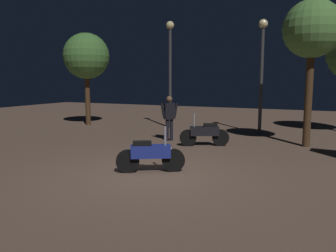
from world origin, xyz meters
TOP-DOWN VIEW (x-y plane):
  - ground_plane at (0.00, 0.00)m, footprint 40.00×40.00m
  - motorcycle_blue_foreground at (-0.14, 0.26)m, footprint 1.49×0.92m
  - motorcycle_black_parked_left at (-0.02, 3.93)m, footprint 1.54×0.81m
  - person_rider_beside at (-1.52, 4.38)m, footprint 0.56×0.49m
  - streetlamp_near at (-2.90, 7.51)m, footprint 0.36×0.36m
  - streetlamp_far at (1.19, 7.42)m, footprint 0.36×0.36m
  - tree_center_bg at (-6.99, 6.74)m, footprint 2.20×2.20m
  - tree_right_bg at (3.09, 5.26)m, footprint 1.86×1.86m

SIDE VIEW (x-z plane):
  - ground_plane at x=0.00m, z-range 0.00..0.00m
  - motorcycle_blue_foreground at x=-0.14m, z-range -0.12..0.99m
  - motorcycle_black_parked_left at x=-0.02m, z-range -0.12..0.99m
  - person_rider_beside at x=-1.52m, z-range 0.15..1.79m
  - streetlamp_far at x=1.19m, z-range 0.65..5.25m
  - streetlamp_near at x=-2.90m, z-range 0.67..5.48m
  - tree_center_bg at x=-6.99m, z-range 1.10..5.54m
  - tree_right_bg at x=3.09m, z-range 1.39..6.14m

